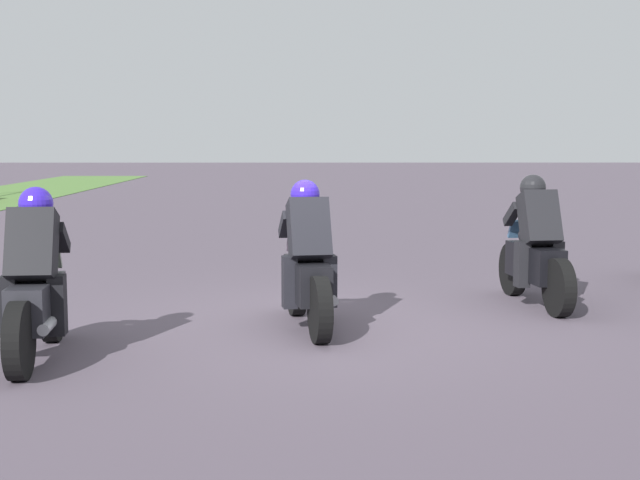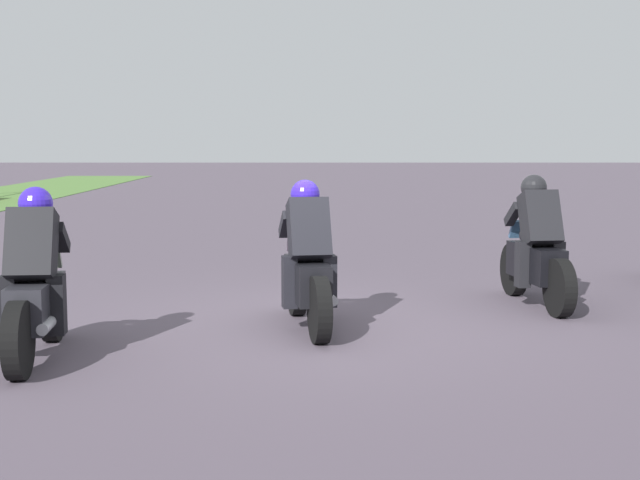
% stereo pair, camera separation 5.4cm
% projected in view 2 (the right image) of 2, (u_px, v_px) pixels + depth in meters
% --- Properties ---
extents(ground_plane, '(120.00, 120.00, 0.00)m').
position_uv_depth(ground_plane, '(317.00, 326.00, 9.38)').
color(ground_plane, '#514652').
extents(rider_lane_b, '(2.04, 0.59, 1.51)m').
position_uv_depth(rider_lane_b, '(536.00, 252.00, 10.47)').
color(rider_lane_b, black).
rests_on(rider_lane_b, ground_plane).
extents(rider_lane_c, '(2.03, 0.62, 1.51)m').
position_uv_depth(rider_lane_c, '(307.00, 268.00, 9.23)').
color(rider_lane_c, black).
rests_on(rider_lane_c, ground_plane).
extents(rider_lane_d, '(2.04, 0.56, 1.51)m').
position_uv_depth(rider_lane_d, '(36.00, 289.00, 7.95)').
color(rider_lane_d, black).
rests_on(rider_lane_d, ground_plane).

